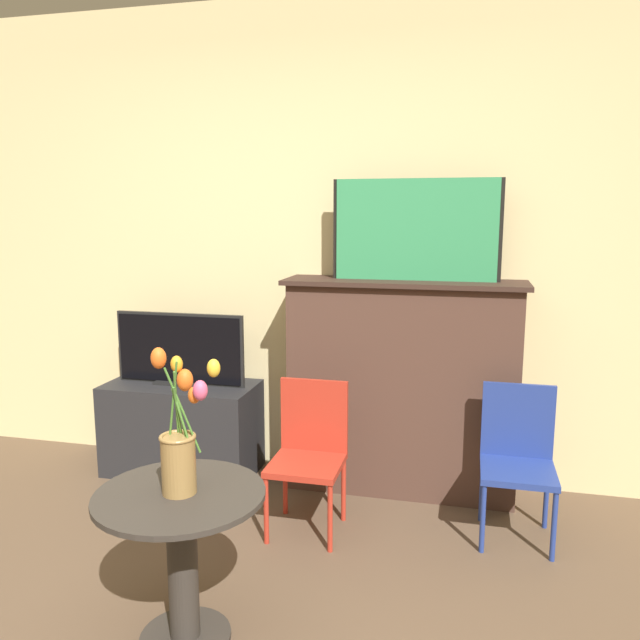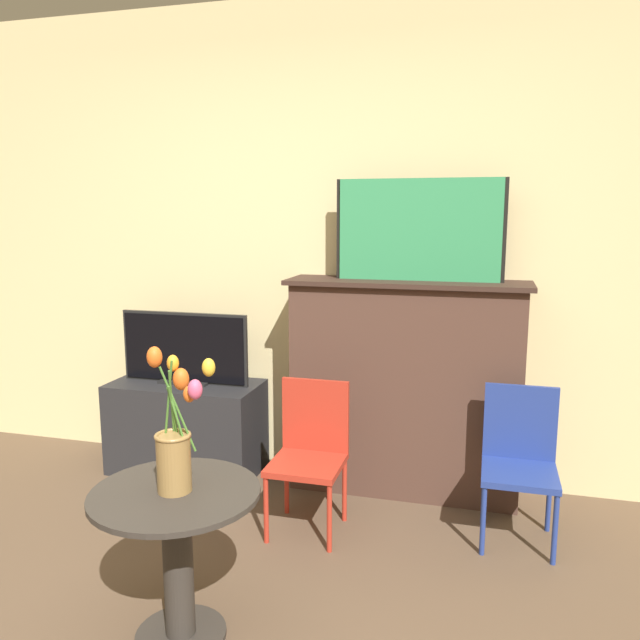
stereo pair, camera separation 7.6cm
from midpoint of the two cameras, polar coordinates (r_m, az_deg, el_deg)
The scene contains 9 objects.
wall_back at distance 3.63m, azimuth 0.41°, elevation 6.95°, with size 8.00×0.06×2.70m.
fireplace_mantel at distance 3.46m, azimuth 8.41°, elevation -5.89°, with size 1.28×0.37×1.18m.
painting at distance 3.33m, azimuth 9.68°, elevation 8.12°, with size 0.88×0.03×0.53m.
tv_stand at distance 3.85m, azimuth -11.52°, elevation -9.51°, with size 0.88×0.43×0.54m.
tv_monitor at distance 3.73m, azimuth -11.73°, elevation -2.64°, with size 0.78×0.12×0.42m.
chair_red at distance 3.09m, azimuth -0.18°, elevation -11.57°, with size 0.34×0.34×0.72m.
chair_blue at distance 3.15m, azimuth 18.44°, elevation -11.68°, with size 0.34×0.34×0.72m.
side_table at distance 2.40m, azimuth -11.99°, elevation -19.39°, with size 0.60×0.60×0.57m.
vase_tulips at distance 2.25m, azimuth -12.12°, elevation -10.62°, with size 0.25×0.19×0.50m.
Camera 2 is at (0.96, -1.36, 1.53)m, focal length 35.00 mm.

